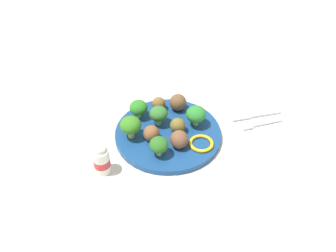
# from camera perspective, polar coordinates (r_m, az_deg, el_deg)

# --- Properties ---
(ground_plane) EXTENTS (4.00, 4.00, 0.00)m
(ground_plane) POSITION_cam_1_polar(r_m,az_deg,el_deg) (1.01, 0.00, -1.53)
(ground_plane) COLOR silver
(plate) EXTENTS (0.28, 0.28, 0.02)m
(plate) POSITION_cam_1_polar(r_m,az_deg,el_deg) (1.00, 0.00, -1.20)
(plate) COLOR navy
(plate) RESTS_ON ground_plane
(broccoli_floret_back_right) EXTENTS (0.05, 0.05, 0.05)m
(broccoli_floret_back_right) POSITION_cam_1_polar(r_m,az_deg,el_deg) (1.00, -1.43, 1.81)
(broccoli_floret_back_right) COLOR #8ECC7B
(broccoli_floret_back_right) RESTS_ON plate
(broccoli_floret_back_left) EXTENTS (0.05, 0.05, 0.06)m
(broccoli_floret_back_left) POSITION_cam_1_polar(r_m,az_deg,el_deg) (0.99, 4.35, 1.60)
(broccoli_floret_back_left) COLOR #A7C484
(broccoli_floret_back_left) RESTS_ON plate
(broccoli_floret_center) EXTENTS (0.05, 0.05, 0.05)m
(broccoli_floret_center) POSITION_cam_1_polar(r_m,az_deg,el_deg) (0.91, -1.38, -2.87)
(broccoli_floret_center) COLOR #9EC873
(broccoli_floret_center) RESTS_ON plate
(broccoli_floret_front_left) EXTENTS (0.05, 0.05, 0.06)m
(broccoli_floret_front_left) POSITION_cam_1_polar(r_m,az_deg,el_deg) (0.96, -5.66, 0.09)
(broccoli_floret_front_left) COLOR #ABBC6A
(broccoli_floret_front_left) RESTS_ON plate
(broccoli_floret_front_right) EXTENTS (0.05, 0.05, 0.05)m
(broccoli_floret_front_right) POSITION_cam_1_polar(r_m,az_deg,el_deg) (1.03, -4.46, 2.75)
(broccoli_floret_front_right) COLOR #9CC97E
(broccoli_floret_front_right) RESTS_ON plate
(meatball_mid_right) EXTENTS (0.05, 0.05, 0.05)m
(meatball_mid_right) POSITION_cam_1_polar(r_m,az_deg,el_deg) (1.05, 1.51, 3.57)
(meatball_mid_right) COLOR brown
(meatball_mid_right) RESTS_ON plate
(meatball_near_rim) EXTENTS (0.05, 0.05, 0.05)m
(meatball_near_rim) POSITION_cam_1_polar(r_m,az_deg,el_deg) (0.94, 1.70, -2.03)
(meatball_near_rim) COLOR brown
(meatball_near_rim) RESTS_ON plate
(meatball_front_right) EXTENTS (0.04, 0.04, 0.04)m
(meatball_front_right) POSITION_cam_1_polar(r_m,az_deg,el_deg) (0.98, 1.47, 0.07)
(meatball_front_right) COLOR brown
(meatball_front_right) RESTS_ON plate
(meatball_mid_left) EXTENTS (0.04, 0.04, 0.04)m
(meatball_mid_left) POSITION_cam_1_polar(r_m,az_deg,el_deg) (1.06, -1.41, 3.38)
(meatball_mid_left) COLOR brown
(meatball_mid_left) RESTS_ON plate
(meatball_back_right) EXTENTS (0.04, 0.04, 0.04)m
(meatball_back_right) POSITION_cam_1_polar(r_m,az_deg,el_deg) (0.96, -2.52, -1.11)
(meatball_back_right) COLOR brown
(meatball_back_right) RESTS_ON plate
(pepper_ring_mid_right) EXTENTS (0.08, 0.08, 0.01)m
(pepper_ring_mid_right) POSITION_cam_1_polar(r_m,az_deg,el_deg) (0.96, 5.04, -2.62)
(pepper_ring_mid_right) COLOR yellow
(pepper_ring_mid_right) RESTS_ON plate
(napkin) EXTENTS (0.18, 0.13, 0.01)m
(napkin) POSITION_cam_1_polar(r_m,az_deg,el_deg) (1.08, 13.53, 0.81)
(napkin) COLOR white
(napkin) RESTS_ON ground_plane
(fork) EXTENTS (0.12, 0.03, 0.01)m
(fork) POSITION_cam_1_polar(r_m,az_deg,el_deg) (1.06, 13.64, 0.33)
(fork) COLOR silver
(fork) RESTS_ON napkin
(knife) EXTENTS (0.15, 0.03, 0.01)m
(knife) POSITION_cam_1_polar(r_m,az_deg,el_deg) (1.09, 12.81, 1.55)
(knife) COLOR silver
(knife) RESTS_ON napkin
(yogurt_bottle) EXTENTS (0.04, 0.04, 0.08)m
(yogurt_bottle) POSITION_cam_1_polar(r_m,az_deg,el_deg) (0.91, -9.98, -5.16)
(yogurt_bottle) COLOR white
(yogurt_bottle) RESTS_ON ground_plane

